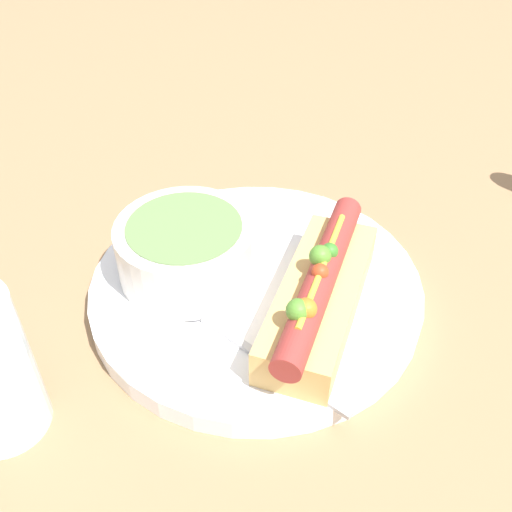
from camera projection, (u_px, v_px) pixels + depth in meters
ground_plane at (256, 296)px, 0.52m from camera, size 4.00×4.00×0.00m
dinner_plate at (256, 289)px, 0.52m from camera, size 0.28×0.28×0.02m
hot_dog at (319, 294)px, 0.46m from camera, size 0.19×0.09×0.06m
soup_bowl at (186, 247)px, 0.50m from camera, size 0.12×0.12×0.05m
spoon at (214, 324)px, 0.47m from camera, size 0.05×0.17×0.01m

